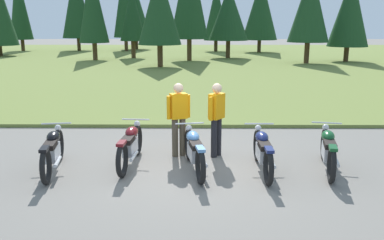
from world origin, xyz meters
name	(u,v)px	position (x,y,z in m)	size (l,w,h in m)	color
ground_plane	(192,169)	(0.00, 0.00, 0.00)	(140.00, 140.00, 0.00)	slate
grass_moorland	(195,60)	(0.00, 25.38, 0.05)	(80.00, 44.00, 0.10)	olive
forest_treeline	(186,5)	(-0.77, 28.70, 4.42)	(42.18, 22.57, 8.77)	#47331E
motorcycle_black	(53,150)	(-2.82, -0.15, 0.44)	(0.65, 2.09, 0.88)	black
motorcycle_maroon	(130,145)	(-1.30, 0.23, 0.44)	(0.62, 2.10, 0.88)	black
motorcycle_sky_blue	(194,150)	(0.05, -0.12, 0.44)	(0.68, 2.09, 0.88)	black
motorcycle_navy	(263,151)	(1.44, -0.15, 0.44)	(0.62, 2.10, 0.88)	black
motorcycle_british_green	(328,150)	(2.79, -0.05, 0.44)	(0.69, 2.08, 0.88)	black
rider_near_row_end	(179,115)	(-0.30, 0.85, 0.95)	(0.52, 0.34, 1.67)	#4C4233
rider_in_hivis_vest	(217,115)	(0.55, 0.84, 0.95)	(0.39, 0.46, 1.67)	black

